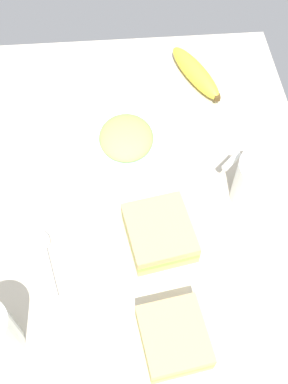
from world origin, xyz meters
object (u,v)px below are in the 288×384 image
plate_of_food (126,141)px  coffee_mug_black (262,182)px  banana (195,73)px  spoon (46,252)px  sandwich_main (174,337)px  paper_napkin (85,77)px  sandwich_side (159,233)px

plate_of_food → coffee_mug_black: 26.87cm
banana → spoon: size_ratio=1.44×
plate_of_food → banana: (-17.06, 15.82, 0.63)cm
coffee_mug_black → sandwich_main: 30.23cm
sandwich_main → paper_napkin: (-57.86, -12.67, -2.05)cm
spoon → plate_of_food: bearing=146.0°
sandwich_side → plate_of_food: bearing=-168.4°
plate_of_food → banana: size_ratio=1.27×
coffee_mug_black → spoon: 38.55cm
banana → coffee_mug_black: bearing=12.3°
banana → paper_napkin: (-2.59, -23.82, -1.89)cm
sandwich_main → banana: (-55.27, 11.15, -0.16)cm
coffee_mug_black → sandwich_main: size_ratio=0.99×
plate_of_food → coffee_mug_black: size_ratio=1.97×
banana → paper_napkin: bearing=-96.2°
sandwich_side → coffee_mug_black: bearing=110.5°
sandwich_side → spoon: sandwich_side is taller
spoon → sandwich_side: bearing=93.2°
coffee_mug_black → sandwich_main: coffee_mug_black is taller
plate_of_food → sandwich_side: (20.91, 4.29, 0.79)cm
coffee_mug_black → plate_of_food: bearing=-121.8°
spoon → paper_napkin: size_ratio=0.91×
spoon → paper_napkin: spoon is taller
coffee_mug_black → sandwich_main: (24.16, -17.96, -2.80)cm
coffee_mug_black → spoon: bearing=-78.0°
sandwich_side → banana: 39.68cm
sandwich_side → banana: bearing=163.1°
banana → paper_napkin: banana is taller
paper_napkin → banana: bearing=83.8°
coffee_mug_black → paper_napkin: size_ratio=0.84×
sandwich_main → paper_napkin: sandwich_main is taller
banana → paper_napkin: size_ratio=1.31×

